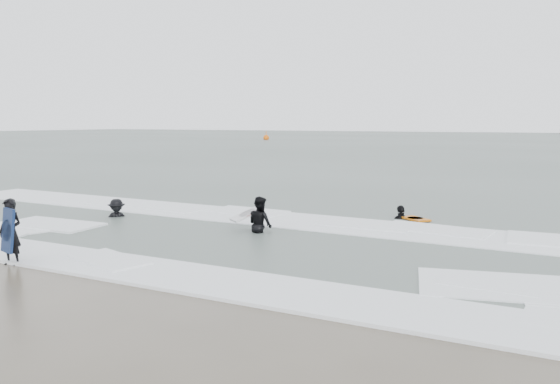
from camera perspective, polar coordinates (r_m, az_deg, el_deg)
The scene contains 9 objects.
ground at distance 12.35m, azimuth -10.96°, elevation -7.72°, with size 320.00×320.00×0.00m, color brown.
sea at distance 89.64m, azimuth 22.98°, elevation 4.80°, with size 320.00×320.00×0.00m, color #47544C.
surfer_centre at distance 13.75m, azimuth -26.16°, elevation -6.80°, with size 0.55×0.36×1.51m, color black.
surfer_wading at distance 15.66m, azimuth -2.08°, elevation -4.37°, with size 0.79×0.62×1.63m, color black.
surfer_breaker at distance 18.81m, azimuth -16.68°, elevation -2.70°, with size 0.98×0.56×1.51m, color black.
surfer_right_near at distance 18.22m, azimuth 12.54°, elevation -2.88°, with size 0.96×0.40×1.63m, color black.
surf_foam at distance 15.31m, azimuth -2.27°, elevation -4.49°, with size 30.03×9.06×0.09m.
bodyboards at distance 15.03m, azimuth -2.94°, elevation -2.94°, with size 7.25×10.28×1.25m.
buoy at distance 94.44m, azimuth -1.46°, elevation 5.69°, with size 1.00×1.00×1.65m.
Camera 1 is at (7.50, -9.28, 3.19)m, focal length 35.00 mm.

